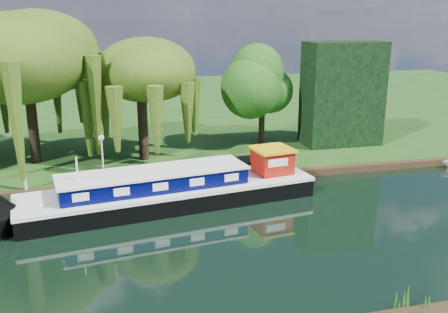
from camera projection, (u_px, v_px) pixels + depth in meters
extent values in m
plane|color=black|center=(96.00, 252.00, 22.77)|extent=(120.00, 120.00, 0.00)
cube|color=#183A0F|center=(96.00, 111.00, 54.44)|extent=(120.00, 52.00, 0.45)
cube|color=black|center=(171.00, 198.00, 28.30)|extent=(16.94, 6.10, 1.10)
cube|color=silver|center=(170.00, 187.00, 28.12)|extent=(17.04, 6.19, 0.20)
cube|color=#010439|center=(154.00, 180.00, 27.63)|extent=(10.56, 4.15, 0.87)
cube|color=silver|center=(154.00, 172.00, 27.50)|extent=(10.76, 4.36, 0.11)
cube|color=maroon|center=(272.00, 161.00, 30.25)|extent=(2.30, 2.30, 1.38)
cube|color=gold|center=(273.00, 149.00, 30.04)|extent=(2.57, 2.57, 0.15)
cylinder|color=silver|center=(78.00, 177.00, 25.97)|extent=(0.09, 0.09, 2.21)
cube|color=navy|center=(199.00, 184.00, 30.87)|extent=(12.36, 2.90, 0.92)
cube|color=navy|center=(199.00, 171.00, 30.64)|extent=(8.66, 2.13, 0.77)
cube|color=black|center=(198.00, 164.00, 30.52)|extent=(8.77, 2.24, 0.10)
cube|color=silver|center=(149.00, 179.00, 28.96)|extent=(0.61, 0.09, 0.33)
cube|color=silver|center=(185.00, 176.00, 29.59)|extent=(0.61, 0.09, 0.33)
cube|color=silver|center=(219.00, 172.00, 30.23)|extent=(0.61, 0.09, 0.33)
cube|color=silver|center=(252.00, 169.00, 30.86)|extent=(0.61, 0.09, 0.33)
cylinder|color=black|center=(32.00, 121.00, 34.25)|extent=(0.76, 0.76, 5.89)
ellipsoid|color=#354A0F|center=(26.00, 58.00, 33.07)|extent=(8.22, 8.22, 5.31)
cylinder|color=black|center=(143.00, 128.00, 35.12)|extent=(0.65, 0.65, 4.59)
ellipsoid|color=#354A0F|center=(141.00, 81.00, 34.20)|extent=(6.26, 6.26, 4.05)
cylinder|color=black|center=(262.00, 112.00, 39.01)|extent=(0.44, 0.44, 5.16)
ellipsoid|color=#174A12|center=(262.00, 85.00, 38.42)|extent=(4.13, 4.13, 4.13)
cube|color=black|center=(342.00, 94.00, 38.96)|extent=(6.00, 3.00, 8.00)
cylinder|color=silver|center=(103.00, 157.00, 32.26)|extent=(0.10, 0.10, 2.20)
sphere|color=white|center=(101.00, 138.00, 31.90)|extent=(0.36, 0.36, 0.36)
cylinder|color=silver|center=(25.00, 181.00, 29.43)|extent=(0.16, 0.16, 1.00)
cylinder|color=silver|center=(145.00, 173.00, 31.04)|extent=(0.16, 0.16, 1.00)
cylinder|color=silver|center=(238.00, 166.00, 32.41)|extent=(0.16, 0.16, 1.00)
cone|color=#234F15|center=(409.00, 300.00, 17.96)|extent=(1.20, 1.20, 1.10)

